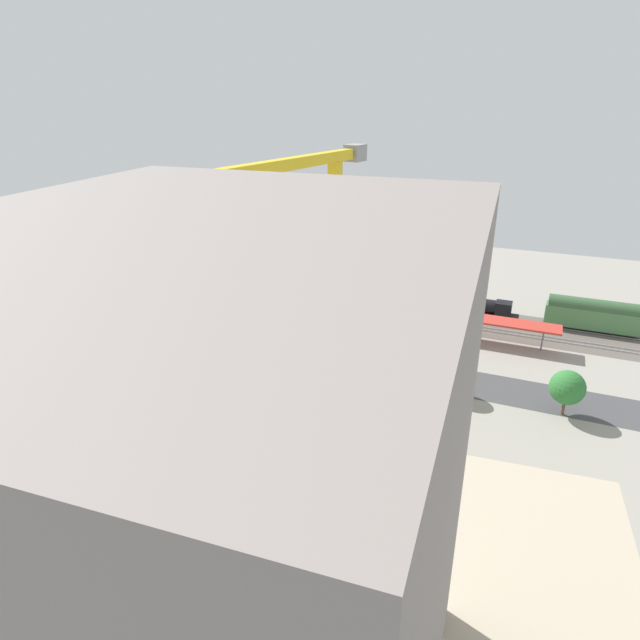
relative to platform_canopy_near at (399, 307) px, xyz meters
The scene contains 27 objects.
ground_plane 13.56m from the platform_canopy_near, 74.54° to the left, with size 159.52×159.52×0.00m, color gray.
rail_bed 10.50m from the platform_canopy_near, 69.02° to the right, with size 99.70×14.46×0.01m, color #5B544C.
street_asphalt 17.66m from the platform_canopy_near, 78.46° to the left, with size 99.70×9.00×0.01m, color #424244.
track_rails 10.43m from the platform_canopy_near, 69.02° to the right, with size 99.68×10.27×0.12m.
platform_canopy_near is the anchor object (origin of this frame).
platform_canopy_far 18.35m from the platform_canopy_near, 23.33° to the right, with size 56.27×5.83×4.14m.
locomotive 18.16m from the platform_canopy_near, 137.43° to the right, with size 16.83×3.11×5.07m.
passenger_coach 36.65m from the platform_canopy_near, 160.60° to the right, with size 16.85×3.57×6.33m.
freight_coach_far 26.33m from the platform_canopy_near, 12.53° to the right, with size 17.80×3.33×5.72m.
parked_car_0 19.49m from the platform_canopy_near, 134.41° to the left, with size 4.29×1.85×1.69m.
parked_car_1 15.72m from the platform_canopy_near, 114.94° to the left, with size 4.14×1.94×1.82m.
parked_car_2 14.13m from the platform_canopy_near, 86.53° to the left, with size 4.69×1.92×1.88m.
parked_car_3 15.63m from the platform_canopy_near, 61.98° to the left, with size 4.09×1.89×1.75m.
parked_car_4 20.55m from the platform_canopy_near, 42.43° to the left, with size 4.42×1.76×1.65m.
parked_car_5 25.79m from the platform_canopy_near, 30.70° to the left, with size 4.46×1.80×1.57m.
parked_car_6 32.14m from the platform_canopy_near, 24.88° to the left, with size 4.59×2.04×1.65m.
parked_car_7 37.86m from the platform_canopy_near, 20.09° to the left, with size 4.27×1.85×1.80m.
construction_building 42.35m from the platform_canopy_near, 58.21° to the left, with size 32.15×23.31×19.82m, color yellow.
construction_roof_slab 44.82m from the platform_canopy_near, 58.21° to the left, with size 32.75×23.91×0.40m, color #ADA89E.
tower_crane 38.72m from the platform_canopy_near, 87.27° to the left, with size 7.35×25.04×36.28m.
box_truck_0 29.87m from the platform_canopy_near, 36.85° to the left, with size 8.86×3.30×3.60m.
box_truck_1 30.63m from the platform_canopy_near, 39.23° to the left, with size 9.34×2.72×3.13m.
box_truck_2 33.07m from the platform_canopy_near, 37.16° to the left, with size 10.36×3.21×3.37m.
street_tree_0 36.20m from the platform_canopy_near, 143.71° to the left, with size 4.87×4.87×6.80m.
street_tree_1 25.13m from the platform_canopy_near, 120.76° to the left, with size 4.26×4.26×6.76m.
street_tree_2 22.56m from the platform_canopy_near, 70.23° to the left, with size 6.14×6.14×8.93m.
traffic_light 21.66m from the platform_canopy_near, 102.75° to the left, with size 0.50×0.36×7.04m.
Camera 1 is at (-24.75, 83.14, 42.47)m, focal length 30.69 mm.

